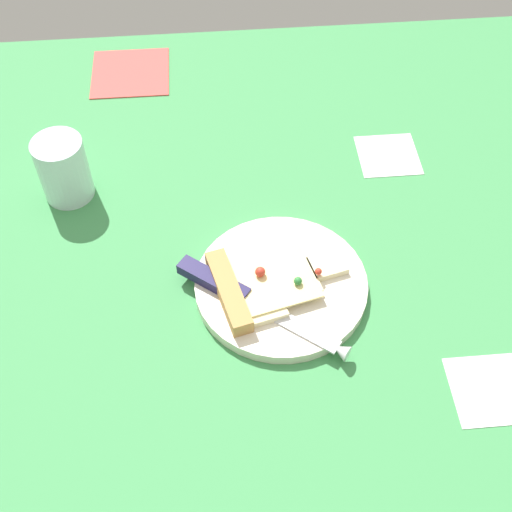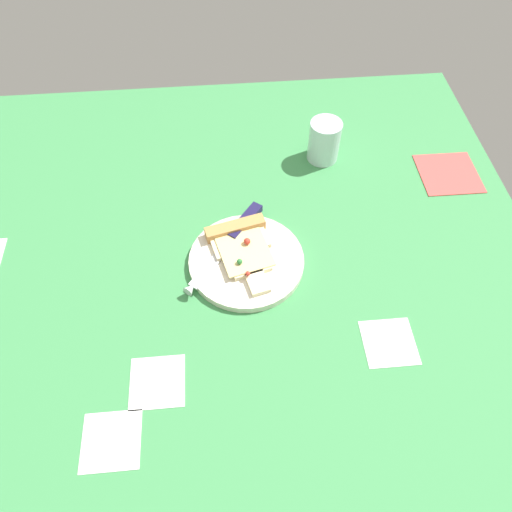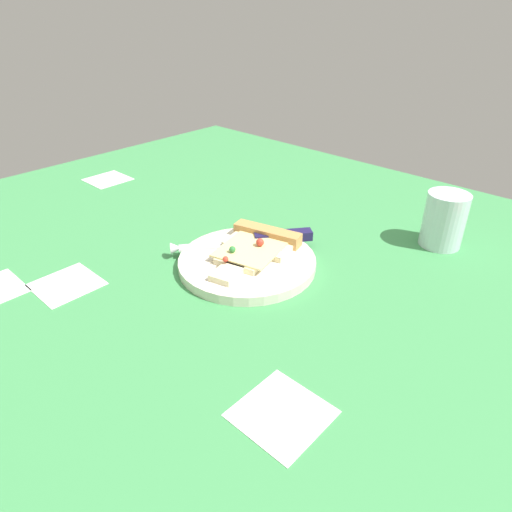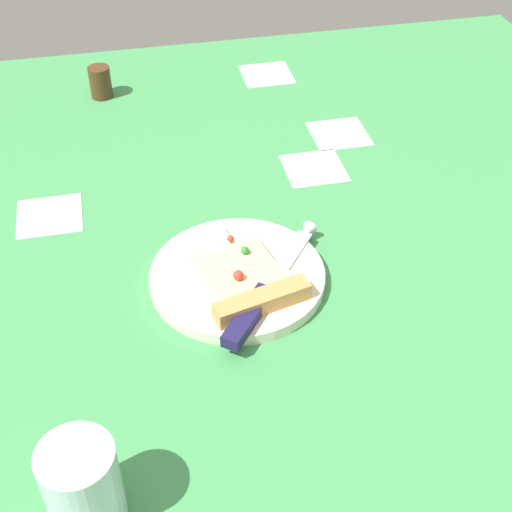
{
  "view_description": "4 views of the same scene",
  "coord_description": "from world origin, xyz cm",
  "px_view_note": "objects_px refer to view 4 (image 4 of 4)",
  "views": [
    {
      "loc": [
        -43.68,
        13.53,
        71.64
      ],
      "look_at": [
        10.64,
        8.74,
        2.22
      ],
      "focal_mm": 47.61,
      "sensor_mm": 36.0,
      "label": 1
    },
    {
      "loc": [
        3.73,
        -48.0,
        75.92
      ],
      "look_at": [
        8.5,
        5.42,
        2.8
      ],
      "focal_mm": 33.69,
      "sensor_mm": 36.0,
      "label": 2
    },
    {
      "loc": [
        50.13,
        -38.76,
        38.1
      ],
      "look_at": [
        9.52,
        4.93,
        3.46
      ],
      "focal_mm": 31.47,
      "sensor_mm": 36.0,
      "label": 3
    },
    {
      "loc": [
        18.79,
        72.7,
        62.98
      ],
      "look_at": [
        3.87,
        3.97,
        2.18
      ],
      "focal_mm": 51.15,
      "sensor_mm": 36.0,
      "label": 4
    }
  ],
  "objects_px": {
    "pepper_shaker": "(100,82)",
    "plate": "(237,277)",
    "drinking_glass": "(82,486)",
    "knife": "(265,293)",
    "pizza_slice": "(246,280)"
  },
  "relations": [
    {
      "from": "plate",
      "to": "knife",
      "type": "bearing_deg",
      "value": 116.27
    },
    {
      "from": "pepper_shaker",
      "to": "plate",
      "type": "bearing_deg",
      "value": 105.0
    },
    {
      "from": "knife",
      "to": "drinking_glass",
      "type": "xyz_separation_m",
      "value": [
        0.22,
        0.24,
        0.03
      ]
    },
    {
      "from": "drinking_glass",
      "to": "pepper_shaker",
      "type": "relative_size",
      "value": 1.73
    },
    {
      "from": "knife",
      "to": "drinking_glass",
      "type": "relative_size",
      "value": 2.12
    },
    {
      "from": "knife",
      "to": "pepper_shaker",
      "type": "relative_size",
      "value": 3.67
    },
    {
      "from": "drinking_glass",
      "to": "pizza_slice",
      "type": "bearing_deg",
      "value": -128.07
    },
    {
      "from": "drinking_glass",
      "to": "knife",
      "type": "bearing_deg",
      "value": -133.28
    },
    {
      "from": "pepper_shaker",
      "to": "knife",
      "type": "bearing_deg",
      "value": 106.04
    },
    {
      "from": "plate",
      "to": "drinking_glass",
      "type": "relative_size",
      "value": 2.31
    },
    {
      "from": "pizza_slice",
      "to": "pepper_shaker",
      "type": "xyz_separation_m",
      "value": [
        0.15,
        -0.55,
        0.0
      ]
    },
    {
      "from": "plate",
      "to": "knife",
      "type": "xyz_separation_m",
      "value": [
        -0.02,
        0.05,
        0.01
      ]
    },
    {
      "from": "pizza_slice",
      "to": "knife",
      "type": "height_order",
      "value": "pizza_slice"
    },
    {
      "from": "pizza_slice",
      "to": "knife",
      "type": "bearing_deg",
      "value": -67.29
    },
    {
      "from": "plate",
      "to": "pepper_shaker",
      "type": "bearing_deg",
      "value": -75.0
    }
  ]
}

